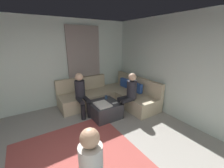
{
  "coord_description": "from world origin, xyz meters",
  "views": [
    {
      "loc": [
        1.67,
        -0.47,
        2.09
      ],
      "look_at": [
        -1.63,
        1.63,
        0.85
      ],
      "focal_mm": 22.88,
      "sensor_mm": 36.0,
      "label": 1
    }
  ],
  "objects": [
    {
      "name": "wall_left",
      "position": [
        -2.94,
        0.0,
        1.35
      ],
      "size": [
        0.12,
        6.0,
        2.7
      ],
      "primitive_type": "cube",
      "color": "silver",
      "rests_on": "ground_plane"
    },
    {
      "name": "sectional_couch",
      "position": [
        -2.08,
        1.88,
        0.28
      ],
      "size": [
        2.1,
        2.55,
        0.87
      ],
      "color": "#C6B593",
      "rests_on": "ground_plane"
    },
    {
      "name": "game_remote",
      "position": [
        -1.27,
        1.49,
        0.43
      ],
      "size": [
        0.05,
        0.15,
        0.02
      ],
      "primitive_type": "cube",
      "color": "white",
      "rests_on": "ottoman"
    },
    {
      "name": "coffee_mug",
      "position": [
        -1.67,
        1.45,
        0.47
      ],
      "size": [
        0.08,
        0.08,
        0.1
      ],
      "primitive_type": "cylinder",
      "color": "#334C72",
      "rests_on": "ottoman"
    },
    {
      "name": "area_rug",
      "position": [
        -0.2,
        0.1,
        0.01
      ],
      "size": [
        2.6,
        2.2,
        0.01
      ],
      "primitive_type": "cube",
      "color": "#AD4C47",
      "rests_on": "ground_plane"
    },
    {
      "name": "curtain_panel",
      "position": [
        -2.84,
        1.3,
        1.25
      ],
      "size": [
        0.06,
        1.1,
        2.5
      ],
      "primitive_type": "cube",
      "color": "gray",
      "rests_on": "ground_plane"
    },
    {
      "name": "person_on_couch_back",
      "position": [
        -1.22,
        1.93,
        0.66
      ],
      "size": [
        0.3,
        0.6,
        1.2
      ],
      "rotation": [
        0.0,
        0.0,
        3.14
      ],
      "color": "black",
      "rests_on": "ground_plane"
    },
    {
      "name": "person_on_couch_side",
      "position": [
        -1.93,
        0.8,
        0.66
      ],
      "size": [
        0.6,
        0.3,
        1.2
      ],
      "rotation": [
        0.0,
        0.0,
        -1.57
      ],
      "color": "black",
      "rests_on": "ground_plane"
    },
    {
      "name": "ottoman",
      "position": [
        -1.45,
        1.27,
        0.21
      ],
      "size": [
        0.76,
        0.76,
        0.42
      ],
      "primitive_type": "cube",
      "color": "#333338",
      "rests_on": "ground_plane"
    },
    {
      "name": "wall_back",
      "position": [
        0.0,
        2.94,
        1.35
      ],
      "size": [
        6.0,
        0.12,
        2.7
      ],
      "primitive_type": "cube",
      "color": "silver",
      "rests_on": "ground_plane"
    },
    {
      "name": "folded_blanket",
      "position": [
        -1.35,
        1.15,
        0.44
      ],
      "size": [
        0.44,
        0.36,
        0.04
      ],
      "primitive_type": "cube",
      "color": "white",
      "rests_on": "ottoman"
    }
  ]
}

